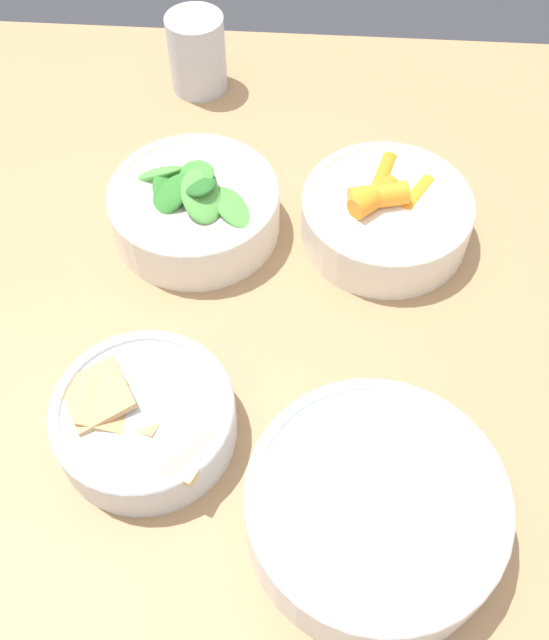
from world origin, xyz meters
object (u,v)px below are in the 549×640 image
object	(u,v)px
bowl_carrots	(386,214)
bowl_cookies	(144,418)
bowl_beans_hotdog	(374,509)
cup	(197,53)
bowl_greens	(195,206)

from	to	relation	value
bowl_carrots	bowl_cookies	xyz separation A→B (m)	(0.24, -0.20, -0.00)
bowl_beans_hotdog	cup	bearing A→B (deg)	-158.98
bowl_beans_hotdog	bowl_cookies	distance (m)	0.20
cup	bowl_cookies	bearing A→B (deg)	2.23
cup	bowl_beans_hotdog	bearing A→B (deg)	21.02
bowl_carrots	bowl_beans_hotdog	xyz separation A→B (m)	(0.30, -0.01, -0.00)
bowl_greens	cup	size ratio (longest dim) A/B	1.88
bowl_carrots	cup	bearing A→B (deg)	-136.28
bowl_greens	bowl_beans_hotdog	bearing A→B (deg)	30.47
cup	bowl_carrots	bearing A→B (deg)	43.72
bowl_cookies	bowl_beans_hotdog	bearing A→B (deg)	71.01
bowl_beans_hotdog	bowl_carrots	bearing A→B (deg)	177.34
bowl_carrots	bowl_greens	distance (m)	0.19
bowl_greens	bowl_carrots	bearing A→B (deg)	91.36
bowl_greens	bowl_cookies	xyz separation A→B (m)	(0.23, -0.01, -0.01)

